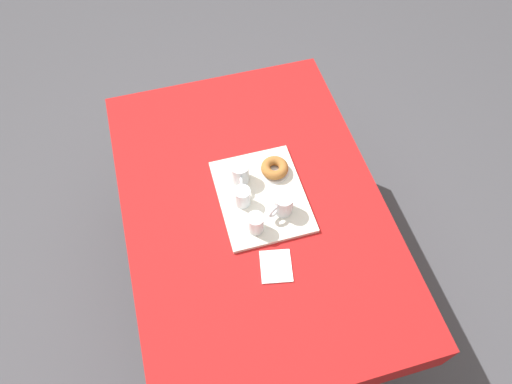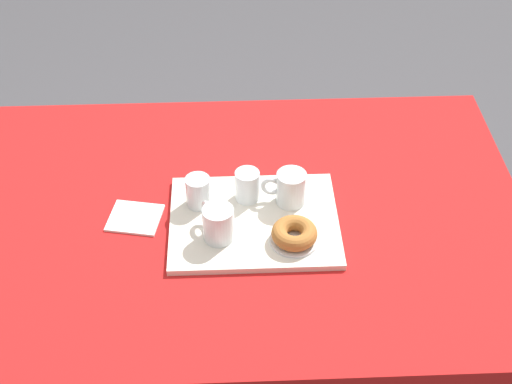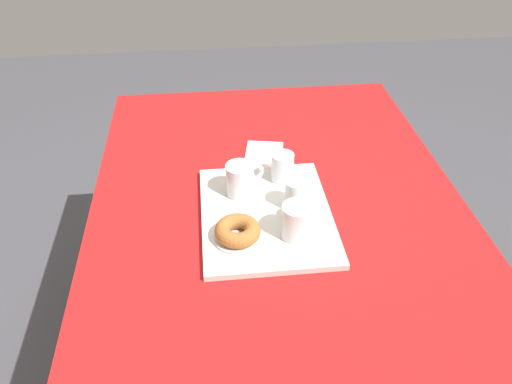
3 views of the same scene
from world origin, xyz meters
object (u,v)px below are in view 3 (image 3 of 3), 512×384
(serving_tray, at_px, (266,215))
(donut_plate_left, at_px, (238,238))
(paper_napkin, at_px, (264,153))
(water_glass_far, at_px, (282,168))
(sugar_donut_left, at_px, (238,231))
(tea_mug_right, at_px, (241,180))
(tea_mug_left, at_px, (297,222))
(dining_table, at_px, (279,234))
(water_glass_near, at_px, (297,195))

(serving_tray, distance_m, donut_plate_left, 0.12)
(serving_tray, height_order, donut_plate_left, donut_plate_left)
(paper_napkin, bearing_deg, water_glass_far, 10.89)
(sugar_donut_left, distance_m, paper_napkin, 0.40)
(tea_mug_right, bearing_deg, paper_napkin, 157.08)
(sugar_donut_left, xyz_separation_m, paper_napkin, (-0.39, 0.11, -0.04))
(tea_mug_left, bearing_deg, tea_mug_right, -146.60)
(sugar_donut_left, bearing_deg, serving_tray, 139.10)
(tea_mug_left, relative_size, donut_plate_left, 0.98)
(paper_napkin, bearing_deg, donut_plate_left, -15.88)
(tea_mug_left, height_order, sugar_donut_left, tea_mug_left)
(tea_mug_left, distance_m, sugar_donut_left, 0.14)
(tea_mug_left, relative_size, sugar_donut_left, 1.04)
(tea_mug_left, bearing_deg, serving_tray, -146.48)
(tea_mug_right, height_order, paper_napkin, tea_mug_right)
(tea_mug_right, bearing_deg, tea_mug_left, 33.40)
(donut_plate_left, height_order, sugar_donut_left, sugar_donut_left)
(dining_table, relative_size, tea_mug_left, 12.61)
(donut_plate_left, distance_m, paper_napkin, 0.40)
(water_glass_near, bearing_deg, water_glass_far, -171.60)
(sugar_donut_left, bearing_deg, paper_napkin, 164.12)
(water_glass_near, height_order, paper_napkin, water_glass_near)
(tea_mug_right, height_order, sugar_donut_left, tea_mug_right)
(serving_tray, height_order, water_glass_near, water_glass_near)
(tea_mug_right, bearing_deg, serving_tray, 33.28)
(tea_mug_left, bearing_deg, paper_napkin, -175.47)
(tea_mug_right, distance_m, water_glass_far, 0.13)
(dining_table, xyz_separation_m, water_glass_near, (0.01, 0.04, 0.14))
(water_glass_near, distance_m, donut_plate_left, 0.19)
(serving_tray, xyz_separation_m, water_glass_near, (-0.01, 0.08, 0.05))
(dining_table, distance_m, tea_mug_left, 0.19)
(tea_mug_right, xyz_separation_m, donut_plate_left, (0.18, -0.02, -0.04))
(sugar_donut_left, height_order, paper_napkin, sugar_donut_left)
(water_glass_near, height_order, sugar_donut_left, water_glass_near)
(donut_plate_left, bearing_deg, water_glass_near, 123.59)
(serving_tray, relative_size, water_glass_far, 5.06)
(serving_tray, relative_size, tea_mug_left, 3.65)
(dining_table, height_order, paper_napkin, paper_napkin)
(tea_mug_left, relative_size, paper_napkin, 0.90)
(dining_table, relative_size, serving_tray, 3.46)
(water_glass_near, bearing_deg, tea_mug_right, -118.34)
(water_glass_near, distance_m, water_glass_far, 0.12)
(water_glass_near, bearing_deg, serving_tray, -80.23)
(water_glass_near, xyz_separation_m, donut_plate_left, (0.11, -0.16, -0.03))
(dining_table, distance_m, water_glass_far, 0.18)
(sugar_donut_left, bearing_deg, donut_plate_left, 0.00)
(tea_mug_right, xyz_separation_m, sugar_donut_left, (0.18, -0.02, -0.02))
(dining_table, distance_m, donut_plate_left, 0.20)
(serving_tray, bearing_deg, tea_mug_left, 33.52)
(serving_tray, height_order, water_glass_far, water_glass_far)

